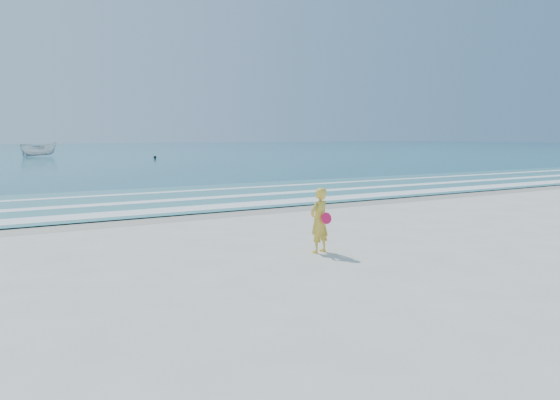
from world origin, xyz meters
TOP-DOWN VIEW (x-y plane):
  - ground at (0.00, 0.00)m, footprint 400.00×400.00m
  - wet_sand at (0.00, 9.00)m, footprint 400.00×2.40m
  - shallow at (0.00, 14.00)m, footprint 400.00×10.00m
  - foam_near at (0.00, 10.30)m, footprint 400.00×1.40m
  - foam_mid at (0.00, 13.20)m, footprint 400.00×0.90m
  - foam_far at (0.00, 16.50)m, footprint 400.00×0.60m
  - boat at (2.76, 68.85)m, footprint 5.13×2.94m
  - buoy at (13.59, 54.48)m, footprint 0.36×0.36m
  - woman at (-0.01, 1.68)m, footprint 0.64×0.51m

SIDE VIEW (x-z plane):
  - ground at x=0.00m, z-range 0.00..0.00m
  - wet_sand at x=0.00m, z-range 0.00..0.00m
  - shallow at x=0.00m, z-range 0.04..0.05m
  - foam_near at x=0.00m, z-range 0.05..0.06m
  - foam_mid at x=0.00m, z-range 0.05..0.06m
  - foam_far at x=0.00m, z-range 0.05..0.06m
  - buoy at x=13.59m, z-range 0.04..0.40m
  - woman at x=-0.01m, z-range 0.00..1.54m
  - boat at x=2.76m, z-range 0.04..1.91m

